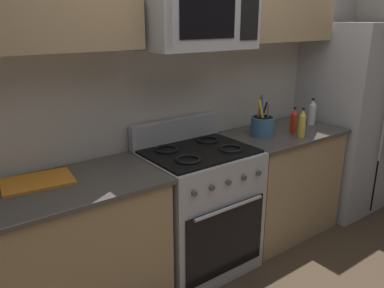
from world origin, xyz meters
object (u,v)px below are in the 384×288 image
cutting_board (38,182)px  bottle_oil (302,124)px  utensil_crock (263,125)px  microwave (197,17)px  bottle_hot_sauce (294,121)px  range_oven (198,208)px  refrigerator (349,118)px  bottle_vinegar (312,112)px

cutting_board → bottle_oil: 1.94m
bottle_oil → utensil_crock: bearing=132.3°
utensil_crock → cutting_board: bearing=176.9°
cutting_board → bottle_oil: size_ratio=1.62×
microwave → bottle_hot_sauce: (0.91, -0.10, -0.79)m
microwave → cutting_board: microwave is taller
range_oven → cutting_board: bearing=173.6°
range_oven → cutting_board: range_oven is taller
microwave → range_oven: bearing=-90.0°
microwave → utensil_crock: (0.66, -0.00, -0.81)m
refrigerator → utensil_crock: bearing=177.8°
cutting_board → bottle_hot_sauce: size_ratio=1.80×
range_oven → utensil_crock: bearing=2.3°
range_oven → microwave: 1.33m
refrigerator → bottle_vinegar: refrigerator is taller
utensil_crock → bottle_hot_sauce: bearing=-21.8°
refrigerator → bottle_oil: (-0.95, -0.18, 0.14)m
range_oven → bottle_hot_sauce: size_ratio=5.15×
range_oven → bottle_hot_sauce: bottle_hot_sauce is taller
utensil_crock → cutting_board: size_ratio=0.85×
refrigerator → range_oven: bearing=179.5°
microwave → bottle_hot_sauce: bearing=-6.4°
bottle_oil → bottle_hot_sauce: 0.13m
range_oven → cutting_board: (-1.05, 0.12, 0.44)m
utensil_crock → cutting_board: 1.71m
microwave → bottle_oil: microwave is taller
bottle_oil → bottle_hot_sauce: bottle_oil is taller
cutting_board → microwave: bearing=-5.0°
utensil_crock → bottle_hot_sauce: (0.26, -0.10, 0.01)m
bottle_hot_sauce → bottle_vinegar: size_ratio=0.92×
range_oven → refrigerator: (1.81, -0.02, 0.41)m
range_oven → microwave: bearing=90.0°
utensil_crock → bottle_oil: utensil_crock is taller
utensil_crock → bottle_vinegar: bearing=-2.1°
refrigerator → bottle_hot_sauce: (-0.89, -0.06, 0.12)m
utensil_crock → bottle_vinegar: utensil_crock is taller
bottle_hot_sauce → bottle_oil: bearing=-113.7°
bottle_hot_sauce → microwave: bearing=173.6°
range_oven → bottle_oil: size_ratio=4.62×
bottle_oil → refrigerator: bearing=10.7°
range_oven → bottle_vinegar: (1.25, 0.00, 0.54)m
range_oven → refrigerator: 1.85m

